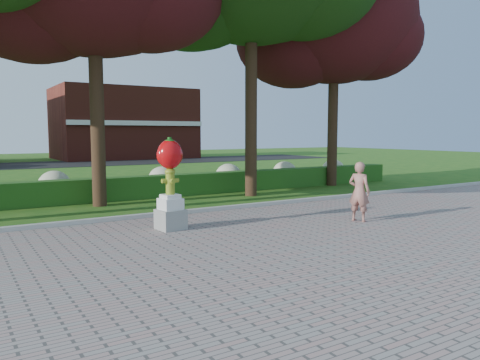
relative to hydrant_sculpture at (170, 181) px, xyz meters
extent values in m
plane|color=#225715|center=(1.63, -1.19, -1.20)|extent=(100.00, 100.00, 0.00)
cube|color=gray|center=(1.63, -5.19, -1.18)|extent=(40.00, 14.00, 0.04)
cube|color=#ADADA5|center=(1.63, 1.81, -1.13)|extent=(40.00, 0.18, 0.15)
cube|color=#1D4E16|center=(1.63, 5.81, -0.80)|extent=(24.00, 0.70, 0.80)
ellipsoid|color=#A2A57E|center=(-1.37, 6.81, -0.65)|extent=(1.10, 1.10, 0.99)
ellipsoid|color=#A2A57E|center=(2.63, 6.81, -0.65)|extent=(1.10, 1.10, 0.99)
ellipsoid|color=#A2A57E|center=(5.63, 6.81, -0.65)|extent=(1.10, 1.10, 0.99)
ellipsoid|color=#A2A57E|center=(8.63, 6.81, -0.65)|extent=(1.10, 1.10, 0.99)
ellipsoid|color=#A2A57E|center=(11.63, 6.81, -0.65)|extent=(1.10, 1.10, 0.99)
cube|color=black|center=(1.63, 26.81, -1.19)|extent=(50.00, 8.00, 0.02)
cube|color=maroon|center=(9.63, 32.81, 2.00)|extent=(12.00, 8.00, 6.40)
cylinder|color=black|center=(-0.37, 4.81, 1.88)|extent=(0.44, 0.44, 6.16)
cylinder|color=black|center=(5.13, 4.31, 2.44)|extent=(0.44, 0.44, 7.28)
cylinder|color=black|center=(10.13, 5.31, 1.74)|extent=(0.44, 0.44, 5.88)
ellipsoid|color=black|center=(10.13, 5.31, 6.15)|extent=(7.39, 6.72, 5.71)
ellipsoid|color=black|center=(8.55, 6.15, 5.10)|extent=(5.04, 5.04, 4.03)
ellipsoid|color=black|center=(11.60, 4.68, 5.31)|extent=(4.62, 4.62, 3.70)
cube|color=gray|center=(0.00, 0.00, -0.92)|extent=(0.65, 0.65, 0.48)
cube|color=silver|center=(0.00, 0.00, -0.55)|extent=(0.53, 0.53, 0.27)
cube|color=silver|center=(0.00, 0.00, -0.37)|extent=(0.42, 0.42, 0.10)
cylinder|color=olive|center=(0.00, 0.00, -0.05)|extent=(0.21, 0.21, 0.54)
ellipsoid|color=olive|center=(0.00, 0.00, 0.22)|extent=(0.25, 0.25, 0.17)
cylinder|color=olive|center=(-0.15, 0.00, 0.01)|extent=(0.12, 0.11, 0.11)
cylinder|color=olive|center=(0.15, 0.00, 0.01)|extent=(0.12, 0.11, 0.11)
cylinder|color=olive|center=(0.00, -0.14, 0.01)|extent=(0.12, 0.12, 0.12)
cylinder|color=olive|center=(0.00, 0.00, 0.30)|extent=(0.08, 0.08, 0.05)
ellipsoid|color=#BC0A0C|center=(0.00, 0.00, 0.63)|extent=(0.60, 0.54, 0.70)
ellipsoid|color=#BC0A0C|center=(-0.17, 0.00, 0.61)|extent=(0.30, 0.30, 0.44)
ellipsoid|color=#BC0A0C|center=(0.17, 0.00, 0.61)|extent=(0.30, 0.30, 0.44)
cylinder|color=#145A14|center=(0.00, 0.00, 0.98)|extent=(0.10, 0.10, 0.12)
ellipsoid|color=#145A14|center=(0.00, 0.00, 0.95)|extent=(0.23, 0.23, 0.08)
imported|color=#A56A5E|center=(4.59, -1.65, -0.38)|extent=(0.56, 0.67, 1.56)
camera|label=1|loc=(-4.43, -10.23, 1.13)|focal=35.00mm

